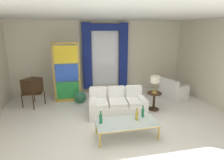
% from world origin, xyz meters
% --- Properties ---
extents(ground_plane, '(16.00, 16.00, 0.00)m').
position_xyz_m(ground_plane, '(0.00, 0.00, 0.00)').
color(ground_plane, white).
extents(wall_rear, '(8.00, 0.12, 3.00)m').
position_xyz_m(wall_rear, '(0.00, 3.06, 1.50)').
color(wall_rear, beige).
rests_on(wall_rear, ground).
extents(wall_right, '(0.12, 7.00, 3.00)m').
position_xyz_m(wall_right, '(3.66, 0.60, 1.50)').
color(wall_right, beige).
rests_on(wall_right, ground).
extents(ceiling_slab, '(8.00, 7.60, 0.04)m').
position_xyz_m(ceiling_slab, '(0.00, 0.80, 3.02)').
color(ceiling_slab, white).
extents(curtained_window, '(2.00, 0.17, 2.70)m').
position_xyz_m(curtained_window, '(0.19, 2.89, 1.74)').
color(curtained_window, white).
rests_on(curtained_window, ground).
extents(couch_white_long, '(1.84, 1.09, 0.86)m').
position_xyz_m(couch_white_long, '(0.14, 0.64, 0.30)').
color(couch_white_long, white).
rests_on(couch_white_long, ground).
extents(coffee_table, '(1.52, 0.70, 0.41)m').
position_xyz_m(coffee_table, '(0.05, -0.75, 0.38)').
color(coffee_table, silver).
rests_on(coffee_table, ground).
extents(bottle_blue_decanter, '(0.07, 0.07, 0.33)m').
position_xyz_m(bottle_blue_decanter, '(-0.58, -0.68, 0.54)').
color(bottle_blue_decanter, '#196B3D').
rests_on(bottle_blue_decanter, coffee_table).
extents(bottle_crystal_tall, '(0.07, 0.07, 0.32)m').
position_xyz_m(bottle_crystal_tall, '(0.33, -0.70, 0.54)').
color(bottle_crystal_tall, gold).
rests_on(bottle_crystal_tall, coffee_table).
extents(bottle_amber_squat, '(0.07, 0.07, 0.32)m').
position_xyz_m(bottle_amber_squat, '(0.54, -0.56, 0.54)').
color(bottle_amber_squat, '#196B3D').
rests_on(bottle_amber_squat, coffee_table).
extents(vintage_tv, '(0.74, 0.77, 1.35)m').
position_xyz_m(vintage_tv, '(-2.58, 1.85, 0.73)').
color(vintage_tv, '#382314').
rests_on(vintage_tv, ground).
extents(armchair_white, '(1.03, 1.02, 0.80)m').
position_xyz_m(armchair_white, '(2.60, 1.48, 0.29)').
color(armchair_white, white).
rests_on(armchair_white, ground).
extents(stained_glass_divider, '(0.95, 0.05, 2.20)m').
position_xyz_m(stained_glass_divider, '(-1.40, 2.06, 1.06)').
color(stained_glass_divider, gold).
rests_on(stained_glass_divider, ground).
extents(peacock_figurine, '(0.44, 0.60, 0.50)m').
position_xyz_m(peacock_figurine, '(-0.97, 1.69, 0.22)').
color(peacock_figurine, beige).
rests_on(peacock_figurine, ground).
extents(round_side_table, '(0.48, 0.48, 0.59)m').
position_xyz_m(round_side_table, '(1.43, 0.66, 0.36)').
color(round_side_table, '#382314').
rests_on(round_side_table, ground).
extents(table_lamp_brass, '(0.32, 0.32, 0.57)m').
position_xyz_m(table_lamp_brass, '(1.43, 0.66, 1.03)').
color(table_lamp_brass, '#B29338').
rests_on(table_lamp_brass, round_side_table).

